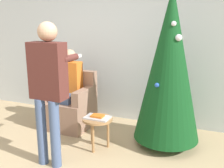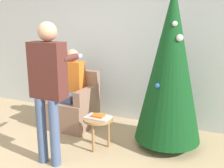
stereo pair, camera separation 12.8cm
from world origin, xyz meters
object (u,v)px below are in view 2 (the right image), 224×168
object	(u,v)px
person_standing	(48,81)
side_stool	(98,123)
armchair	(72,106)
person_seated	(71,85)
christmas_tree	(170,66)

from	to	relation	value
person_standing	side_stool	world-z (taller)	person_standing
armchair	person_standing	size ratio (longest dim) A/B	0.53
armchair	person_standing	xyz separation A→B (m)	(0.42, -1.11, 0.70)
side_stool	armchair	bearing A→B (deg)	144.88
armchair	person_standing	distance (m)	1.38
person_seated	side_stool	world-z (taller)	person_seated
christmas_tree	armchair	size ratio (longest dim) A/B	2.40
person_seated	side_stool	distance (m)	1.00
christmas_tree	person_seated	size ratio (longest dim) A/B	1.71
christmas_tree	person_standing	world-z (taller)	christmas_tree
christmas_tree	armchair	distance (m)	1.82
christmas_tree	person_seated	bearing A→B (deg)	178.10
christmas_tree	side_stool	distance (m)	1.24
armchair	side_stool	bearing A→B (deg)	-35.12
person_standing	christmas_tree	bearing A→B (deg)	40.56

